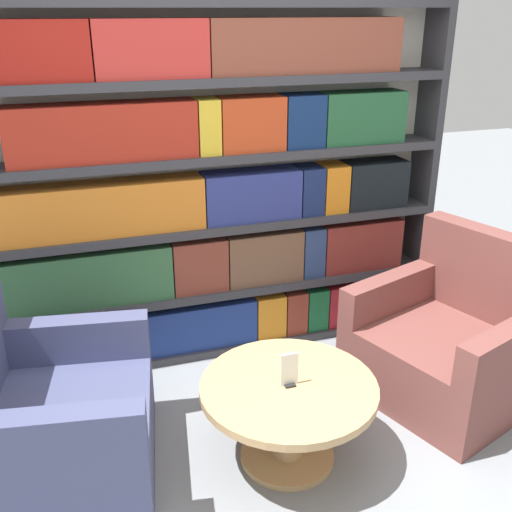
# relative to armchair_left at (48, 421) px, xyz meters

# --- Properties ---
(ground_plane) EXTENTS (14.00, 14.00, 0.00)m
(ground_plane) POSITION_rel_armchair_left_xyz_m (1.05, -0.38, -0.30)
(ground_plane) COLOR gray
(bookshelf) EXTENTS (2.83, 0.30, 2.10)m
(bookshelf) POSITION_rel_armchair_left_xyz_m (1.03, 0.90, 0.72)
(bookshelf) COLOR silver
(bookshelf) RESTS_ON ground_plane
(armchair_left) EXTENTS (0.96, 1.00, 0.90)m
(armchair_left) POSITION_rel_armchair_left_xyz_m (0.00, 0.00, 0.00)
(armchair_left) COLOR #42476B
(armchair_left) RESTS_ON ground_plane
(armchair_right) EXTENTS (1.08, 1.11, 0.90)m
(armchair_right) POSITION_rel_armchair_left_xyz_m (2.17, 0.01, 0.00)
(armchair_right) COLOR brown
(armchair_right) RESTS_ON ground_plane
(coffee_table) EXTENTS (0.84, 0.84, 0.43)m
(coffee_table) POSITION_rel_armchair_left_xyz_m (1.08, -0.25, 0.01)
(coffee_table) COLOR tan
(coffee_table) RESTS_ON ground_plane
(table_sign) EXTENTS (0.08, 0.06, 0.17)m
(table_sign) POSITION_rel_armchair_left_xyz_m (1.08, -0.25, 0.20)
(table_sign) COLOR black
(table_sign) RESTS_ON coffee_table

